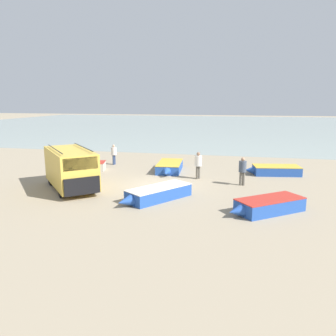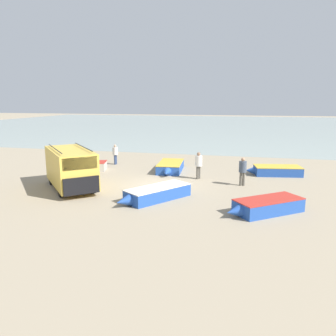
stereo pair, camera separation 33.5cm
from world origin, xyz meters
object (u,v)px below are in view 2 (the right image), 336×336
Objects in this scene: fisherman_2 at (199,163)px; fisherman_1 at (115,153)px; fishing_rowboat_0 at (266,206)px; fishing_rowboat_4 at (276,171)px; parked_van at (71,167)px; fishing_rowboat_2 at (82,166)px; fishing_rowboat_3 at (170,167)px; fisherman_0 at (243,169)px; fishing_rowboat_1 at (155,193)px.

fisherman_1 is at bearing 9.97° from fisherman_2.
fishing_rowboat_0 reaches higher than fishing_rowboat_4.
parked_van is 5.43m from fishing_rowboat_2.
fishing_rowboat_3 reaches higher than fishing_rowboat_2.
fisherman_2 is (-4.09, 6.02, 0.76)m from fishing_rowboat_0.
fisherman_1 is at bearing -77.46° from fishing_rowboat_0.
fishing_rowboat_0 is at bearing -171.27° from fisherman_0.
fishing_rowboat_0 is (11.14, -1.77, -0.96)m from parked_van.
fisherman_2 reaches higher than fishing_rowboat_1.
fishing_rowboat_4 is (1.08, 8.50, -0.02)m from fishing_rowboat_0.
fishing_rowboat_2 is at bearing -93.09° from fishing_rowboat_1.
fisherman_2 is at bearing 63.94° from fisherman_0.
fishing_rowboat_4 is (7.57, 0.56, -0.01)m from fishing_rowboat_3.
fishing_rowboat_4 is 2.40× the size of fisherman_1.
parked_van is 7.74m from fisherman_1.
fisherman_1 is at bearing 61.16° from fisherman_0.
fishing_rowboat_2 is 12.08m from fisherman_0.
fisherman_2 is at bearing 165.80° from fisherman_1.
fisherman_1 is (-11.52, 9.49, 0.66)m from fishing_rowboat_0.
fishing_rowboat_4 is (6.71, 7.71, -0.02)m from fishing_rowboat_1.
fishing_rowboat_0 is 0.89× the size of fishing_rowboat_3.
parked_van is at bearing 102.56° from fisherman_0.
fishing_rowboat_3 is at bearing -137.73° from fishing_rowboat_1.
fishing_rowboat_2 is 3.25m from fisherman_1.
fishing_rowboat_1 reaches higher than fishing_rowboat_0.
fishing_rowboat_2 is at bearing 76.35° from fisherman_0.
fisherman_0 is (4.44, 4.11, 0.72)m from fishing_rowboat_1.
fishing_rowboat_4 is 2.18× the size of fisherman_2.
fishing_rowboat_1 is 2.52× the size of fisherman_1.
parked_van reaches higher than fishing_rowboat_2.
fishing_rowboat_1 is at bearing 108.68° from fisherman_2.
fishing_rowboat_3 is at bearing -88.73° from fishing_rowboat_0.
fisherman_0 is at bearing 156.62° from fishing_rowboat_2.
parked_van is 8.23m from fisherman_2.
fisherman_0 is at bearing 54.93° from fishing_rowboat_3.
fishing_rowboat_3 is (6.62, 1.21, 0.01)m from fishing_rowboat_2.
fisherman_1 is at bearing 140.77° from parked_van.
fishing_rowboat_2 is at bearing -65.18° from fishing_rowboat_0.
fisherman_2 reaches higher than fishing_rowboat_3.
fishing_rowboat_1 is 10.53m from fisherman_1.
fisherman_2 is at bearing 79.07° from parked_van.
fishing_rowboat_3 reaches higher than fishing_rowboat_4.
parked_van reaches higher than fisherman_2.
fishing_rowboat_1 is 1.01× the size of fishing_rowboat_2.
fishing_rowboat_3 is at bearing 55.26° from fisherman_0.
fishing_rowboat_4 is 2.25× the size of fisherman_0.
fishing_rowboat_0 is at bearing 38.91° from parked_van.
fisherman_0 is (9.95, 3.13, -0.24)m from parked_van.
fishing_rowboat_2 is (-7.48, 5.94, -0.01)m from fishing_rowboat_1.
parked_van is 7.79m from fishing_rowboat_3.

